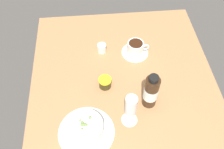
# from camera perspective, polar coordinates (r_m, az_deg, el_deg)

# --- Properties ---
(ground_plane) EXTENTS (1.10, 0.84, 0.03)m
(ground_plane) POSITION_cam_1_polar(r_m,az_deg,el_deg) (1.11, 3.07, -4.92)
(ground_plane) COLOR #B27F51
(porridge_bowl) EXTENTS (0.22, 0.22, 0.08)m
(porridge_bowl) POSITION_cam_1_polar(r_m,az_deg,el_deg) (0.98, -6.01, -12.37)
(porridge_bowl) COLOR white
(porridge_bowl) RESTS_ON ground_plane
(coffee_cup) EXTENTS (0.13, 0.13, 0.07)m
(coffee_cup) POSITION_cam_1_polar(r_m,az_deg,el_deg) (1.23, 5.40, 5.97)
(coffee_cup) COLOR white
(coffee_cup) RESTS_ON ground_plane
(creamer_jug) EXTENTS (0.05, 0.05, 0.05)m
(creamer_jug) POSITION_cam_1_polar(r_m,az_deg,el_deg) (1.24, -2.34, 6.09)
(creamer_jug) COLOR white
(creamer_jug) RESTS_ON ground_plane
(wine_glass) EXTENTS (0.07, 0.07, 0.16)m
(wine_glass) POSITION_cam_1_polar(r_m,az_deg,el_deg) (0.94, 4.08, -7.45)
(wine_glass) COLOR white
(wine_glass) RESTS_ON ground_plane
(jam_jar) EXTENTS (0.06, 0.06, 0.05)m
(jam_jar) POSITION_cam_1_polar(r_m,az_deg,el_deg) (1.10, -1.60, -1.87)
(jam_jar) COLOR #342F13
(jam_jar) RESTS_ON ground_plane
(sauce_bottle_brown) EXTENTS (0.06, 0.06, 0.18)m
(sauce_bottle_brown) POSITION_cam_1_polar(r_m,az_deg,el_deg) (1.01, 8.91, -3.92)
(sauce_bottle_brown) COLOR #382314
(sauce_bottle_brown) RESTS_ON ground_plane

